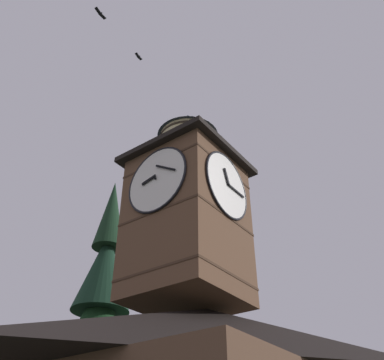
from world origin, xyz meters
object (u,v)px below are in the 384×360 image
(flying_bird_high, at_px, (100,14))
(flying_bird_low, at_px, (139,57))
(clock_tower, at_px, (187,209))
(pine_tree_behind, at_px, (95,353))

(flying_bird_high, relative_size, flying_bird_low, 1.15)
(clock_tower, relative_size, flying_bird_low, 16.17)
(clock_tower, distance_m, flying_bird_high, 9.55)
(clock_tower, height_order, flying_bird_high, flying_bird_high)
(pine_tree_behind, height_order, flying_bird_low, flying_bird_low)
(pine_tree_behind, distance_m, flying_bird_high, 15.89)
(pine_tree_behind, distance_m, flying_bird_low, 16.39)
(flying_bird_high, xyz_separation_m, flying_bird_low, (-4.77, -2.36, 3.39))
(pine_tree_behind, relative_size, flying_bird_low, 28.47)
(clock_tower, bearing_deg, pine_tree_behind, -105.63)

